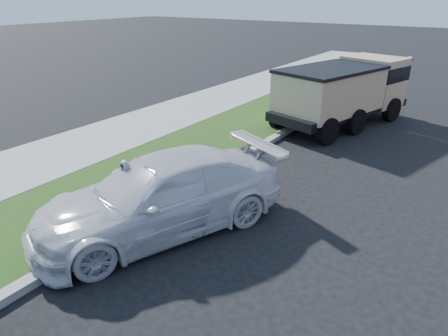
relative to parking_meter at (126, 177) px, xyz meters
The scene contains 5 objects.
ground 2.91m from the parking_meter, 13.23° to the left, with size 120.00×120.00×0.00m, color black.
streetside 4.06m from the parking_meter, 138.31° to the left, with size 6.12×50.00×0.15m.
parking_meter is the anchor object (origin of this frame).
white_wagon 0.83m from the parking_meter, 31.13° to the left, with size 2.07×5.09×1.48m, color silver.
dump_truck 9.43m from the parking_meter, 82.63° to the left, with size 3.52×6.00×2.22m.
Camera 1 is at (2.96, -5.40, 4.40)m, focal length 32.00 mm.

